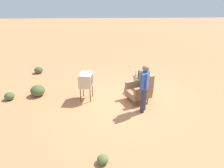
{
  "coord_description": "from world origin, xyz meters",
  "views": [
    {
      "loc": [
        6.47,
        -1.09,
        3.61
      ],
      "look_at": [
        -0.2,
        -0.77,
        0.65
      ],
      "focal_mm": 32.14,
      "sensor_mm": 36.0,
      "label": 1
    }
  ],
  "objects_px": {
    "bottle_short_clear": "(135,75)",
    "bottle_wine_green": "(139,74)",
    "flower_vase": "(136,73)",
    "armchair": "(141,88)",
    "side_table": "(140,80)",
    "person_standing": "(144,86)",
    "tv_on_stand": "(86,80)"
  },
  "relations": [
    {
      "from": "bottle_short_clear",
      "to": "bottle_wine_green",
      "type": "distance_m",
      "value": 0.15
    },
    {
      "from": "bottle_wine_green",
      "to": "flower_vase",
      "type": "xyz_separation_m",
      "value": [
        -0.19,
        -0.08,
        -0.01
      ]
    },
    {
      "from": "armchair",
      "to": "side_table",
      "type": "distance_m",
      "value": 0.76
    },
    {
      "from": "side_table",
      "to": "bottle_wine_green",
      "type": "relative_size",
      "value": 1.88
    },
    {
      "from": "person_standing",
      "to": "flower_vase",
      "type": "xyz_separation_m",
      "value": [
        -1.66,
        -0.01,
        -0.19
      ]
    },
    {
      "from": "person_standing",
      "to": "bottle_wine_green",
      "type": "height_order",
      "value": "person_standing"
    },
    {
      "from": "armchair",
      "to": "bottle_short_clear",
      "type": "height_order",
      "value": "armchair"
    },
    {
      "from": "armchair",
      "to": "flower_vase",
      "type": "height_order",
      "value": "armchair"
    },
    {
      "from": "armchair",
      "to": "tv_on_stand",
      "type": "xyz_separation_m",
      "value": [
        -0.19,
        -1.99,
        0.28
      ]
    },
    {
      "from": "armchair",
      "to": "person_standing",
      "type": "relative_size",
      "value": 0.65
    },
    {
      "from": "tv_on_stand",
      "to": "person_standing",
      "type": "relative_size",
      "value": 0.63
    },
    {
      "from": "side_table",
      "to": "flower_vase",
      "type": "relative_size",
      "value": 2.27
    },
    {
      "from": "armchair",
      "to": "flower_vase",
      "type": "bearing_deg",
      "value": -177.11
    },
    {
      "from": "side_table",
      "to": "bottle_wine_green",
      "type": "distance_m",
      "value": 0.27
    },
    {
      "from": "person_standing",
      "to": "bottle_short_clear",
      "type": "distance_m",
      "value": 1.55
    },
    {
      "from": "bottle_wine_green",
      "to": "flower_vase",
      "type": "height_order",
      "value": "bottle_wine_green"
    },
    {
      "from": "person_standing",
      "to": "flower_vase",
      "type": "distance_m",
      "value": 1.67
    },
    {
      "from": "person_standing",
      "to": "bottle_wine_green",
      "type": "distance_m",
      "value": 1.48
    },
    {
      "from": "armchair",
      "to": "bottle_wine_green",
      "type": "distance_m",
      "value": 0.75
    },
    {
      "from": "flower_vase",
      "to": "armchair",
      "type": "bearing_deg",
      "value": 2.89
    },
    {
      "from": "tv_on_stand",
      "to": "bottle_wine_green",
      "type": "height_order",
      "value": "tv_on_stand"
    },
    {
      "from": "side_table",
      "to": "bottle_wine_green",
      "type": "bearing_deg",
      "value": -63.53
    },
    {
      "from": "person_standing",
      "to": "bottle_wine_green",
      "type": "relative_size",
      "value": 5.12
    },
    {
      "from": "side_table",
      "to": "person_standing",
      "type": "relative_size",
      "value": 0.37
    },
    {
      "from": "bottle_short_clear",
      "to": "bottle_wine_green",
      "type": "xyz_separation_m",
      "value": [
        0.06,
        0.12,
        0.06
      ]
    },
    {
      "from": "tv_on_stand",
      "to": "person_standing",
      "type": "xyz_separation_m",
      "value": [
        0.96,
        1.96,
        0.16
      ]
    },
    {
      "from": "person_standing",
      "to": "flower_vase",
      "type": "relative_size",
      "value": 6.19
    },
    {
      "from": "flower_vase",
      "to": "tv_on_stand",
      "type": "bearing_deg",
      "value": -70.09
    },
    {
      "from": "armchair",
      "to": "tv_on_stand",
      "type": "relative_size",
      "value": 1.03
    },
    {
      "from": "tv_on_stand",
      "to": "person_standing",
      "type": "bearing_deg",
      "value": 63.91
    },
    {
      "from": "bottle_short_clear",
      "to": "flower_vase",
      "type": "distance_m",
      "value": 0.15
    },
    {
      "from": "side_table",
      "to": "tv_on_stand",
      "type": "height_order",
      "value": "tv_on_stand"
    }
  ]
}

